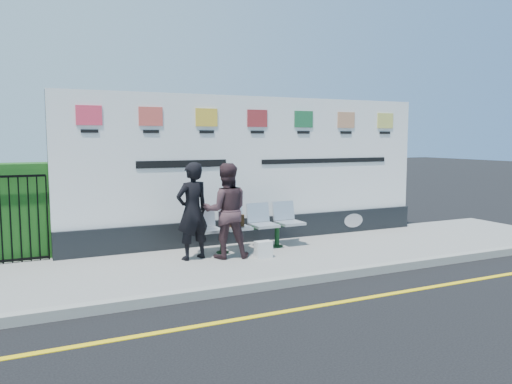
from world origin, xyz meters
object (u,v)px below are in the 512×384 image
at_px(bench, 251,237).
at_px(billboard, 256,179).
at_px(woman_left, 192,211).
at_px(woman_right, 226,211).

bearing_deg(bench, billboard, 56.95).
bearing_deg(woman_left, woman_right, 151.80).
bearing_deg(billboard, woman_left, -148.67).
relative_size(billboard, woman_right, 4.69).
height_order(billboard, woman_left, billboard).
distance_m(billboard, bench, 1.41).
relative_size(billboard, woman_left, 4.63).
relative_size(bench, woman_left, 1.30).
relative_size(billboard, bench, 3.57).
height_order(billboard, woman_right, billboard).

